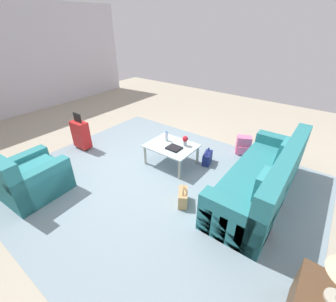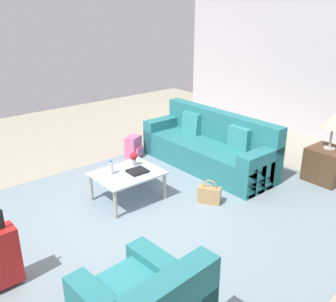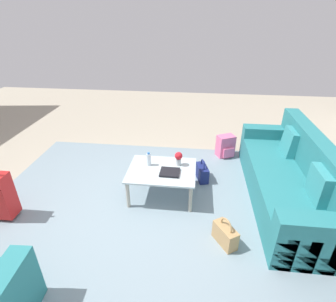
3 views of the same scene
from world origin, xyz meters
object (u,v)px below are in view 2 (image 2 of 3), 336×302
(couch, at_px, (210,149))
(handbag_navy, at_px, (142,171))
(handbag_tan, at_px, (209,194))
(water_bottle, at_px, (111,168))
(flower_vase, at_px, (134,158))
(coffee_table_book, at_px, (137,171))
(coffee_table, at_px, (127,176))
(side_table, at_px, (326,165))
(table_lamp, at_px, (334,121))
(backpack_pink, at_px, (134,147))

(couch, relative_size, handbag_navy, 6.95)
(handbag_tan, xyz_separation_m, handbag_navy, (0.26, -1.28, 0.00))
(water_bottle, height_order, flower_vase, flower_vase)
(coffee_table_book, bearing_deg, handbag_tan, 135.18)
(flower_vase, bearing_deg, coffee_table, 34.29)
(water_bottle, relative_size, handbag_navy, 0.57)
(water_bottle, relative_size, side_table, 0.37)
(coffee_table, distance_m, handbag_navy, 0.78)
(handbag_tan, bearing_deg, table_lamp, 161.01)
(coffee_table_book, bearing_deg, flower_vase, -112.22)
(couch, bearing_deg, handbag_navy, -16.45)
(side_table, distance_m, handbag_tan, 2.08)
(coffee_table_book, bearing_deg, table_lamp, 153.36)
(side_table, xyz_separation_m, table_lamp, (0.00, 0.00, 0.72))
(coffee_table, bearing_deg, side_table, 151.82)
(water_bottle, distance_m, flower_vase, 0.42)
(flower_vase, xyz_separation_m, backpack_pink, (-0.78, -1.14, -0.36))
(couch, xyz_separation_m, water_bottle, (2.00, 0.00, 0.21))
(coffee_table, distance_m, water_bottle, 0.27)
(table_lamp, height_order, backpack_pink, table_lamp)
(couch, bearing_deg, coffee_table, 3.19)
(side_table, height_order, backpack_pink, side_table)
(coffee_table, height_order, handbag_navy, coffee_table)
(couch, height_order, flower_vase, couch)
(water_bottle, relative_size, coffee_table_book, 0.77)
(couch, distance_m, coffee_table, 1.80)
(water_bottle, distance_m, side_table, 3.41)
(flower_vase, relative_size, handbag_tan, 0.57)
(coffee_table_book, bearing_deg, coffee_table, -32.41)
(handbag_navy, bearing_deg, water_bottle, 24.82)
(couch, xyz_separation_m, flower_vase, (1.58, -0.05, 0.23))
(couch, distance_m, coffee_table_book, 1.69)
(water_bottle, bearing_deg, flower_vase, -173.21)
(couch, relative_size, water_bottle, 12.19)
(coffee_table, height_order, coffee_table_book, coffee_table_book)
(couch, distance_m, handbag_navy, 1.28)
(water_bottle, distance_m, coffee_table_book, 0.38)
(couch, relative_size, handbag_tan, 6.95)
(side_table, bearing_deg, coffee_table, -28.18)
(coffee_table_book, relative_size, table_lamp, 0.45)
(coffee_table, xyz_separation_m, water_bottle, (0.20, -0.10, 0.15))
(backpack_pink, bearing_deg, water_bottle, 44.67)
(flower_vase, distance_m, backpack_pink, 1.43)
(handbag_tan, distance_m, backpack_pink, 2.12)
(side_table, distance_m, table_lamp, 0.72)
(side_table, bearing_deg, handbag_navy, -41.41)
(water_bottle, xyz_separation_m, table_lamp, (-3.00, 1.60, 0.47))
(coffee_table, height_order, table_lamp, table_lamp)
(table_lamp, bearing_deg, flower_vase, -32.60)
(handbag_tan, xyz_separation_m, backpack_pink, (-0.17, -2.11, 0.06))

